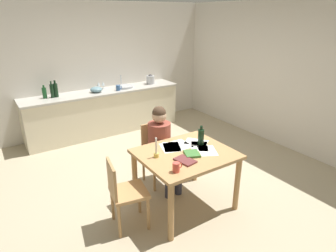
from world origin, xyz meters
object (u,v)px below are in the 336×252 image
chair_side_empty (124,191)px  wine_bottle_on_table (201,137)px  stovetop_kettle (150,79)px  sink_unit (124,86)px  mixing_bowl (96,90)px  wine_glass_near_sink (103,84)px  coffee_mug (176,167)px  person_seated (162,143)px  chair_at_table (157,150)px  wine_glass_by_kettle (98,84)px  candlestick (156,152)px  bottle_wine_red (56,90)px  book_cookery (185,160)px  dining_table (186,161)px  teacup_on_counter (118,88)px  bottle_oil (44,93)px  bottle_vinegar (52,91)px  book_magazine (192,154)px

chair_side_empty → wine_bottle_on_table: size_ratio=3.39×
stovetop_kettle → sink_unit: bearing=179.6°
mixing_bowl → wine_glass_near_sink: (0.22, 0.19, 0.05)m
coffee_mug → mixing_bowl: 3.26m
person_seated → wine_bottle_on_table: bearing=-58.6°
chair_at_table → wine_glass_by_kettle: (0.07, 2.39, 0.51)m
candlestick → sink_unit: sink_unit is taller
coffee_mug → bottle_wine_red: bearing=97.4°
chair_at_table → book_cookery: bearing=-100.0°
dining_table → bottle_wine_red: 3.12m
sink_unit → chair_side_empty: bearing=-116.0°
teacup_on_counter → dining_table: bearing=-97.8°
bottle_wine_red → wine_glass_near_sink: 0.98m
wine_bottle_on_table → wine_glass_by_kettle: wine_glass_by_kettle is taller
stovetop_kettle → teacup_on_counter: stovetop_kettle is taller
coffee_mug → bottle_wine_red: (-0.43, 3.31, 0.21)m
mixing_bowl → wine_glass_by_kettle: bearing=57.2°
chair_side_empty → bottle_oil: bottle_oil is taller
sink_unit → bottle_vinegar: bearing=179.3°
person_seated → mixing_bowl: (-0.05, 2.35, 0.27)m
chair_at_table → book_cookery: chair_at_table is taller
book_magazine → bottle_vinegar: 3.21m
wine_bottle_on_table → stovetop_kettle: stovetop_kettle is taller
wine_bottle_on_table → bottle_wine_red: bottle_wine_red is taller
wine_bottle_on_table → chair_side_empty: bearing=-178.9°
candlestick → stovetop_kettle: size_ratio=1.13×
candlestick → bottle_oil: size_ratio=1.03×
wine_glass_near_sink → bottle_oil: bearing=-175.8°
book_magazine → wine_bottle_on_table: wine_bottle_on_table is taller
book_cookery → person_seated: bearing=68.4°
sink_unit → bottle_oil: 1.58m
person_seated → candlestick: 0.63m
stovetop_kettle → wine_glass_near_sink: (-1.04, 0.15, 0.01)m
coffee_mug → wine_bottle_on_table: bearing=31.1°
bottle_vinegar → wine_bottle_on_table: bearing=-68.0°
wine_glass_by_kettle → book_magazine: bearing=-91.0°
person_seated → wine_glass_near_sink: person_seated is taller
book_cookery → dining_table: bearing=41.4°
bottle_wine_red → wine_glass_by_kettle: size_ratio=2.05×
coffee_mug → wine_glass_by_kettle: 3.46m
candlestick → wine_bottle_on_table: size_ratio=0.98×
book_cookery → wine_bottle_on_table: wine_bottle_on_table is taller
person_seated → book_magazine: size_ratio=6.10×
chair_at_table → wine_glass_by_kettle: 2.45m
dining_table → bottle_wine_red: bearing=104.7°
chair_side_empty → chair_at_table: bearing=37.9°
bottle_oil → person_seated: bearing=-67.8°
bottle_wine_red → sink_unit: bearing=-1.2°
chair_side_empty → book_magazine: size_ratio=4.39×
book_magazine → bottle_wine_red: (-0.82, 3.09, 0.25)m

